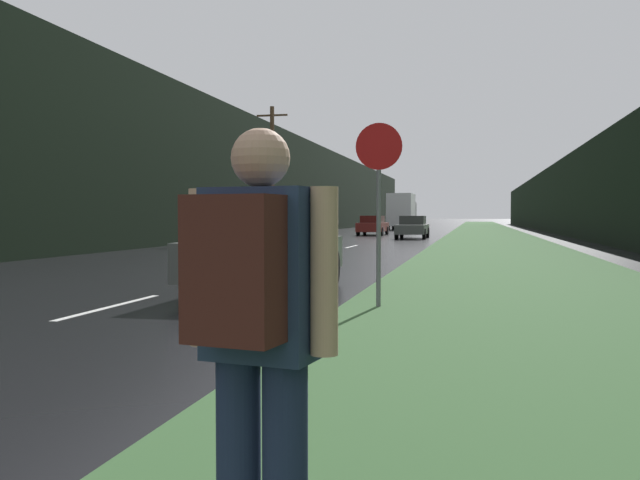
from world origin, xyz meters
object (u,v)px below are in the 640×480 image
stop_sign (379,193)px  delivery_truck (402,211)px  hitchhiker_with_backpack (256,330)px  car_passing_near (269,252)px  car_oncoming (373,225)px  car_passing_far (413,227)px

stop_sign → delivery_truck: size_ratio=0.39×
hitchhiker_with_backpack → delivery_truck: size_ratio=0.24×
car_passing_near → car_oncoming: car_oncoming is taller
hitchhiker_with_backpack → car_passing_near: size_ratio=0.39×
car_passing_near → delivery_truck: size_ratio=0.62×
hitchhiker_with_backpack → car_passing_far: (-2.98, 39.73, -0.29)m
car_passing_far → car_passing_near: bearing=90.0°
car_oncoming → delivery_truck: 20.18m
delivery_truck → hitchhiker_with_backpack: bearing=-84.5°
car_passing_far → delivery_truck: delivery_truck is taller
stop_sign → delivery_truck: delivery_truck is taller
car_passing_near → car_oncoming: (-3.47, 36.57, -0.03)m
stop_sign → car_passing_near: (-2.32, 1.84, -1.02)m
car_passing_near → car_passing_far: 29.94m
stop_sign → car_oncoming: (-5.79, 38.40, -1.06)m
car_passing_far → car_oncoming: 7.48m
stop_sign → car_passing_far: size_ratio=0.60×
car_passing_near → car_passing_far: car_passing_near is taller
car_passing_far → car_oncoming: bearing=-62.3°
hitchhiker_with_backpack → car_passing_near: bearing=116.1°
hitchhiker_with_backpack → car_oncoming: 46.80m
hitchhiker_with_backpack → delivery_truck: (-6.46, 66.50, 0.89)m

